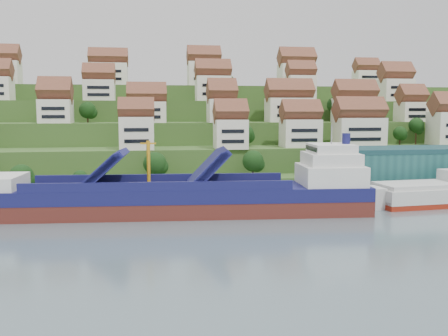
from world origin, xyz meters
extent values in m
plane|color=slate|center=(0.00, 0.00, 0.00)|extent=(300.00, 300.00, 0.00)
cube|color=gray|center=(20.00, 15.00, 1.10)|extent=(180.00, 14.00, 2.20)
cube|color=#2D4C1E|center=(0.00, 86.00, 2.00)|extent=(260.00, 128.00, 4.00)
cube|color=#2D4C1E|center=(0.00, 91.00, 5.50)|extent=(260.00, 118.00, 11.00)
cube|color=#2D4C1E|center=(0.00, 99.00, 9.00)|extent=(260.00, 102.00, 18.00)
cube|color=#2D4C1E|center=(0.00, 107.00, 12.50)|extent=(260.00, 86.00, 25.00)
cube|color=#2D4C1E|center=(0.00, 116.00, 15.50)|extent=(260.00, 68.00, 31.00)
cube|color=white|center=(-23.41, 36.40, 15.52)|extent=(9.39, 7.03, 9.04)
cube|color=white|center=(2.79, 35.05, 15.12)|extent=(8.95, 7.62, 8.24)
cube|color=white|center=(24.49, 38.84, 15.07)|extent=(11.15, 7.73, 8.15)
cube|color=white|center=(42.67, 38.30, 15.28)|extent=(14.42, 8.26, 8.57)
cube|color=white|center=(-47.60, 53.51, 21.52)|extent=(9.38, 8.98, 7.04)
cube|color=white|center=(-20.41, 53.52, 21.23)|extent=(11.61, 7.90, 6.47)
cube|color=white|center=(2.94, 52.08, 21.64)|extent=(8.73, 8.56, 7.29)
cube|color=white|center=(25.98, 56.06, 21.91)|extent=(14.75, 8.36, 7.83)
cube|color=white|center=(48.22, 54.83, 21.92)|extent=(13.55, 8.18, 7.85)
cube|color=white|center=(68.60, 54.85, 21.28)|extent=(8.72, 8.04, 6.57)
cube|color=white|center=(-35.92, 68.75, 28.44)|extent=(10.11, 7.30, 6.87)
cube|color=white|center=(2.49, 69.52, 29.27)|extent=(11.80, 7.79, 8.53)
cube|color=white|center=(34.33, 70.32, 29.54)|extent=(9.69, 7.14, 9.08)
cube|color=white|center=(70.16, 69.18, 29.04)|extent=(11.24, 8.47, 8.09)
cube|color=white|center=(-70.76, 89.04, 35.22)|extent=(10.43, 8.03, 8.45)
cube|color=white|center=(-34.07, 88.75, 35.08)|extent=(13.75, 7.51, 8.17)
cube|color=white|center=(1.58, 88.39, 35.56)|extent=(12.20, 8.15, 9.12)
cube|color=white|center=(38.34, 88.47, 35.39)|extent=(13.62, 8.73, 8.78)
cube|color=white|center=(69.54, 92.94, 34.48)|extent=(9.71, 7.05, 6.96)
ellipsoid|color=#173C14|center=(7.38, 26.11, 8.32)|extent=(5.74, 5.74, 5.74)
ellipsoid|color=#173C14|center=(-18.70, 26.29, 8.03)|extent=(6.12, 6.12, 6.12)
ellipsoid|color=#173C14|center=(58.59, 43.11, 14.61)|extent=(4.38, 4.38, 4.38)
ellipsoid|color=#173C14|center=(64.03, 43.11, 17.16)|extent=(4.78, 4.78, 4.78)
ellipsoid|color=#173C14|center=(8.54, 43.66, 14.79)|extent=(5.70, 5.70, 5.70)
ellipsoid|color=#173C14|center=(43.31, 59.83, 23.64)|extent=(5.55, 5.55, 5.55)
ellipsoid|color=#173C14|center=(-38.81, 57.97, 21.90)|extent=(5.27, 5.27, 5.27)
ellipsoid|color=#173C14|center=(7.29, 73.21, 31.09)|extent=(7.60, 7.60, 7.60)
ellipsoid|color=#173C14|center=(37.63, 73.97, 28.98)|extent=(5.43, 5.43, 5.43)
ellipsoid|color=#173C14|center=(-50.22, 19.00, 6.37)|extent=(5.60, 5.60, 5.60)
ellipsoid|color=#173C14|center=(-36.78, 19.00, 5.71)|extent=(3.61, 3.61, 3.61)
cube|color=#205756|center=(52.00, 17.00, 7.20)|extent=(60.00, 15.00, 10.00)
cylinder|color=gray|center=(18.00, 10.00, 6.20)|extent=(0.16, 0.16, 8.00)
cube|color=maroon|center=(18.60, 10.00, 9.80)|extent=(1.20, 0.05, 0.80)
cube|color=#58211B|center=(-16.23, -0.24, 1.00)|extent=(84.57, 19.05, 5.37)
cube|color=#161753|center=(-16.23, -0.24, 4.62)|extent=(84.58, 19.18, 2.79)
cube|color=#262628|center=(-18.37, -0.08, 6.02)|extent=(54.41, 14.90, 0.32)
cube|color=#161753|center=(-30.17, 0.79, 9.67)|extent=(8.91, 12.43, 7.43)
cube|color=#161753|center=(-8.73, -0.79, 9.67)|extent=(8.50, 12.40, 7.86)
cylinder|color=gold|center=(-20.52, 0.08, 10.75)|extent=(0.81, 0.81, 9.67)
cube|color=silver|center=(18.07, -2.78, 8.06)|extent=(13.77, 13.17, 4.30)
cube|color=silver|center=(18.07, -2.78, 11.50)|extent=(11.53, 11.73, 2.69)
cube|color=silver|center=(18.07, -2.78, 13.76)|extent=(9.29, 10.28, 1.93)
cylinder|color=#161753|center=(21.29, -3.01, 15.80)|extent=(1.84, 1.84, 2.36)
cube|color=maroon|center=(45.26, 1.34, 0.59)|extent=(30.16, 13.23, 2.54)
cube|color=silver|center=(45.26, 1.34, 2.74)|extent=(30.17, 13.34, 3.13)
cube|color=silver|center=(45.26, 1.34, 4.69)|extent=(28.60, 12.04, 1.17)
camera|label=1|loc=(-21.16, -103.95, 21.91)|focal=40.00mm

